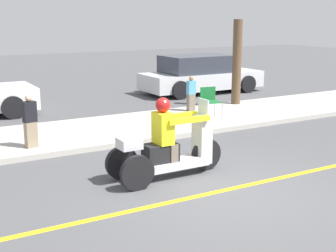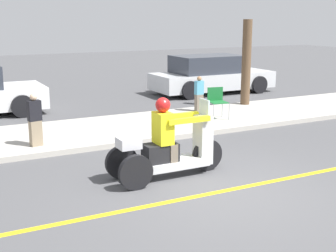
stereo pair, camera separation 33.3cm
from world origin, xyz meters
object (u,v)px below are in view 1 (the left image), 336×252
at_px(spectator_near_curb, 30,122).
at_px(parked_car_lot_center, 200,75).
at_px(spectator_by_tree, 191,94).
at_px(folding_chair_curbside, 210,99).
at_px(motorcycle_trike, 168,149).
at_px(tree_trunk, 237,62).

xyz_separation_m(spectator_near_curb, parked_car_lot_center, (7.44, 4.90, 0.01)).
xyz_separation_m(spectator_by_tree, folding_chair_curbside, (-0.06, -1.02, 0.02)).
distance_m(motorcycle_trike, folding_chair_curbside, 4.58).
xyz_separation_m(motorcycle_trike, parked_car_lot_center, (5.71, 7.62, 0.14)).
distance_m(spectator_by_tree, folding_chair_curbside, 1.02).
bearing_deg(folding_chair_curbside, spectator_by_tree, 86.67).
distance_m(spectator_by_tree, tree_trunk, 2.04).
distance_m(parked_car_lot_center, tree_trunk, 3.15).
relative_size(parked_car_lot_center, tree_trunk, 1.75).
distance_m(motorcycle_trike, spectator_near_curb, 3.23).
bearing_deg(motorcycle_trike, spectator_by_tree, 53.29).
bearing_deg(parked_car_lot_center, tree_trunk, -101.96).
distance_m(motorcycle_trike, parked_car_lot_center, 9.52).
relative_size(folding_chair_curbside, tree_trunk, 0.32).
bearing_deg(spectator_near_curb, parked_car_lot_center, 33.37).
bearing_deg(parked_car_lot_center, spectator_by_tree, -127.00).
bearing_deg(parked_car_lot_center, spectator_near_curb, -146.63).
xyz_separation_m(motorcycle_trike, spectator_by_tree, (3.23, 4.33, 0.09)).
bearing_deg(motorcycle_trike, spectator_near_curb, 122.36).
xyz_separation_m(folding_chair_curbside, tree_trunk, (1.91, 1.32, 0.79)).
height_order(motorcycle_trike, spectator_near_curb, motorcycle_trike).
bearing_deg(tree_trunk, motorcycle_trike, -137.63).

